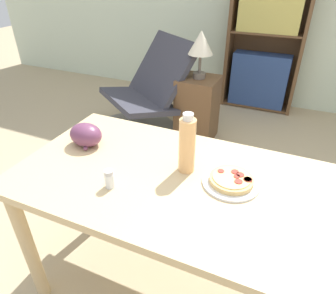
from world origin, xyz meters
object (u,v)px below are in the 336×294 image
bookshelf (266,40)px  side_table (197,109)px  grape_bunch (86,135)px  salt_shaker (109,179)px  drink_bottle (187,145)px  lounge_chair_near (147,105)px  pizza_on_plate (231,181)px  table_lamp (201,45)px

bookshelf → side_table: 1.17m
grape_bunch → salt_shaker: bearing=-39.0°
drink_bottle → bookshelf: bearing=90.9°
lounge_chair_near → side_table: (0.48, 0.07, 0.01)m
salt_shaker → pizza_on_plate: bearing=25.8°
drink_bottle → side_table: 1.63m
drink_bottle → side_table: (-0.43, 1.47, -0.54)m
side_table → drink_bottle: bearing=-73.6°
bookshelf → lounge_chair_near: bearing=-129.3°
salt_shaker → side_table: salt_shaker is taller
bookshelf → side_table: bearing=-111.6°
pizza_on_plate → lounge_chair_near: bearing=128.0°
drink_bottle → table_lamp: table_lamp is taller
bookshelf → pizza_on_plate: bearing=-84.7°
side_table → table_lamp: 0.58m
bookshelf → table_lamp: bearing=-111.6°
side_table → table_lamp: table_lamp is taller
drink_bottle → table_lamp: (-0.43, 1.47, 0.03)m
salt_shaker → grape_bunch: bearing=141.0°
grape_bunch → drink_bottle: drink_bottle is taller
pizza_on_plate → drink_bottle: (-0.19, 0.02, 0.11)m
lounge_chair_near → table_lamp: (0.48, 0.07, 0.59)m
salt_shaker → lounge_chair_near: bearing=113.0°
grape_bunch → salt_shaker: 0.35m
table_lamp → bookshelf: bearing=68.4°
lounge_chair_near → side_table: lounge_chair_near is taller
table_lamp → pizza_on_plate: bearing=-67.2°
salt_shaker → lounge_chair_near: (-0.69, 1.62, -0.47)m
pizza_on_plate → drink_bottle: size_ratio=0.87×
salt_shaker → side_table: bearing=97.0°
grape_bunch → side_table: 1.55m
pizza_on_plate → lounge_chair_near: (-1.11, 1.42, -0.45)m
pizza_on_plate → drink_bottle: 0.22m
pizza_on_plate → bookshelf: bearing=95.3°
grape_bunch → table_lamp: 1.48m
grape_bunch → side_table: grape_bunch is taller
pizza_on_plate → grape_bunch: 0.69m
drink_bottle → pizza_on_plate: bearing=-5.2°
bookshelf → table_lamp: 1.08m
lounge_chair_near → bookshelf: bookshelf is taller
drink_bottle → lounge_chair_near: drink_bottle is taller
pizza_on_plate → side_table: size_ratio=0.37×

